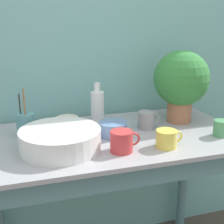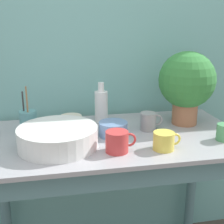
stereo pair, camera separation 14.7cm
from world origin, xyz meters
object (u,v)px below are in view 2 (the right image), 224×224
(bottle_tall, at_px, (101,106))
(bowl_small_blue, at_px, (113,129))
(mug_red, at_px, (117,142))
(bowl_small_cream, at_px, (71,120))
(bowl_wash_large, at_px, (58,137))
(utensil_cup, at_px, (28,121))
(mug_yellow, at_px, (164,141))
(mug_grey, at_px, (149,121))
(potted_plant, at_px, (187,82))

(bottle_tall, height_order, bowl_small_blue, bottle_tall)
(mug_red, height_order, bowl_small_cream, mug_red)
(bowl_wash_large, distance_m, utensil_cup, 0.25)
(mug_red, height_order, mug_yellow, mug_red)
(bottle_tall, xyz_separation_m, mug_grey, (0.22, -0.16, -0.05))
(bottle_tall, bearing_deg, mug_grey, -35.73)
(potted_plant, relative_size, mug_red, 2.89)
(bowl_small_cream, bearing_deg, bowl_wash_large, -104.37)
(bottle_tall, distance_m, utensil_cup, 0.39)
(bottle_tall, xyz_separation_m, utensil_cup, (-0.38, -0.07, -0.03))
(mug_grey, distance_m, bowl_small_cream, 0.42)
(potted_plant, height_order, bowl_wash_large, potted_plant)
(bowl_small_blue, bearing_deg, bottle_tall, 97.44)
(bottle_tall, height_order, mug_grey, bottle_tall)
(bowl_wash_large, distance_m, mug_yellow, 0.46)
(bowl_wash_large, relative_size, mug_grey, 3.03)
(mug_grey, xyz_separation_m, bowl_small_blue, (-0.19, -0.04, -0.01))
(bowl_small_cream, xyz_separation_m, bowl_small_blue, (0.19, -0.21, 0.01))
(utensil_cup, bearing_deg, mug_yellow, -29.08)
(mug_yellow, bearing_deg, bowl_small_blue, 132.14)
(bowl_small_blue, distance_m, utensil_cup, 0.42)
(bowl_small_cream, bearing_deg, utensil_cup, -158.14)
(bowl_wash_large, bearing_deg, bowl_small_cream, 75.63)
(bowl_small_blue, bearing_deg, mug_yellow, -47.86)
(potted_plant, height_order, bowl_small_cream, potted_plant)
(bowl_small_cream, bearing_deg, bowl_small_blue, -47.83)
(bowl_wash_large, height_order, mug_grey, bowl_wash_large)
(bottle_tall, bearing_deg, potted_plant, -12.52)
(bowl_wash_large, relative_size, bottle_tall, 1.58)
(mug_grey, distance_m, mug_red, 0.31)
(utensil_cup, bearing_deg, bowl_small_cream, 21.86)
(mug_red, bearing_deg, bowl_small_blue, 84.33)
(potted_plant, xyz_separation_m, bowl_small_blue, (-0.41, -0.10, -0.19))
(bowl_small_cream, bearing_deg, bottle_tall, -4.07)
(mug_red, distance_m, bowl_small_blue, 0.19)
(mug_red, xyz_separation_m, bowl_small_cream, (-0.17, 0.40, -0.02))
(bowl_small_cream, bearing_deg, mug_grey, -23.79)
(utensil_cup, bearing_deg, bottle_tall, 11.13)
(bowl_small_cream, bearing_deg, mug_yellow, -47.85)
(mug_red, distance_m, utensil_cup, 0.50)
(mug_yellow, relative_size, bowl_small_blue, 0.89)
(mug_red, bearing_deg, bowl_wash_large, 158.04)
(potted_plant, distance_m, bowl_small_cream, 0.64)
(potted_plant, xyz_separation_m, utensil_cup, (-0.81, 0.02, -0.17))
(bowl_wash_large, bearing_deg, bottle_tall, 50.09)
(mug_grey, height_order, bowl_small_blue, mug_grey)
(mug_grey, bearing_deg, bowl_small_blue, -167.85)
(bowl_small_cream, xyz_separation_m, utensil_cup, (-0.21, -0.09, 0.03))
(bowl_small_blue, height_order, utensil_cup, utensil_cup)
(bowl_wash_large, bearing_deg, bowl_small_blue, 18.62)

